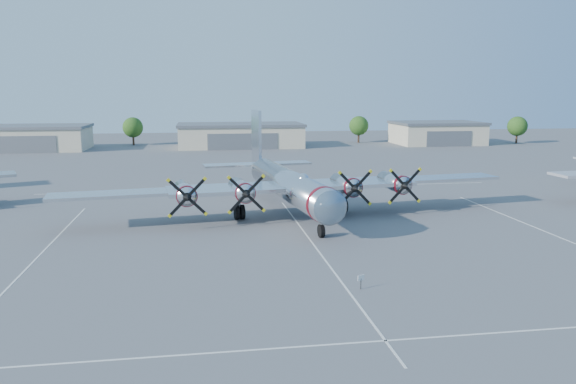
{
  "coord_description": "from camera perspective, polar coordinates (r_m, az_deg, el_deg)",
  "views": [
    {
      "loc": [
        -9.21,
        -48.13,
        12.77
      ],
      "look_at": [
        -1.01,
        4.26,
        3.2
      ],
      "focal_mm": 35.0,
      "sensor_mm": 36.0,
      "label": 1
    }
  ],
  "objects": [
    {
      "name": "tree_far_east",
      "position": [
        149.84,
        22.27,
        6.2
      ],
      "size": [
        4.8,
        4.8,
        6.64
      ],
      "color": "#382619",
      "rests_on": "ground"
    },
    {
      "name": "ground",
      "position": [
        50.64,
        1.88,
        -4.38
      ],
      "size": [
        260.0,
        260.0,
        0.0
      ],
      "primitive_type": "plane",
      "color": "#505052",
      "rests_on": "ground"
    },
    {
      "name": "hangar_west",
      "position": [
        135.3,
        -24.31,
        5.06
      ],
      "size": [
        22.6,
        14.6,
        5.4
      ],
      "color": "beige",
      "rests_on": "ground"
    },
    {
      "name": "parking_lines",
      "position": [
        48.98,
        2.26,
        -4.88
      ],
      "size": [
        60.0,
        50.08,
        0.01
      ],
      "color": "silver",
      "rests_on": "ground"
    },
    {
      "name": "hangar_center",
      "position": [
        130.81,
        -4.86,
        5.78
      ],
      "size": [
        28.6,
        14.6,
        5.4
      ],
      "color": "beige",
      "rests_on": "ground"
    },
    {
      "name": "hangar_east",
      "position": [
        142.47,
        14.88,
        5.84
      ],
      "size": [
        20.6,
        14.6,
        5.4
      ],
      "color": "beige",
      "rests_on": "ground"
    },
    {
      "name": "info_placard",
      "position": [
        37.29,
        7.42,
        -8.77
      ],
      "size": [
        0.49,
        0.21,
        0.97
      ],
      "rotation": [
        0.0,
        0.0,
        0.36
      ],
      "color": "black",
      "rests_on": "ground"
    },
    {
      "name": "tree_west",
      "position": [
        139.29,
        -15.49,
        6.34
      ],
      "size": [
        4.8,
        4.8,
        6.64
      ],
      "color": "#382619",
      "rests_on": "ground"
    },
    {
      "name": "main_bomber_b29",
      "position": [
        60.07,
        -0.17,
        -2.04
      ],
      "size": [
        50.68,
        37.92,
        10.37
      ],
      "primitive_type": null,
      "rotation": [
        0.0,
        0.0,
        0.13
      ],
      "color": "silver",
      "rests_on": "ground"
    },
    {
      "name": "tree_east",
      "position": [
        141.92,
        7.21,
        6.69
      ],
      "size": [
        4.8,
        4.8,
        6.64
      ],
      "color": "#382619",
      "rests_on": "ground"
    }
  ]
}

